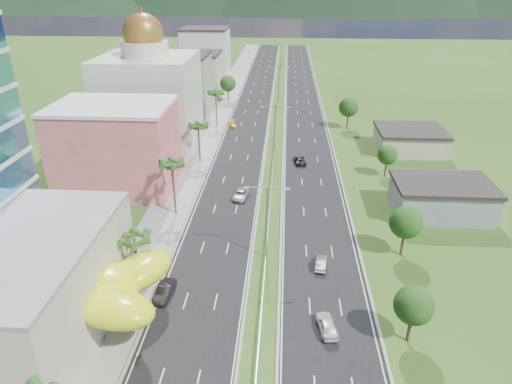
# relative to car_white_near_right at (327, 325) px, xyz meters

# --- Properties ---
(ground) EXTENTS (500.00, 500.00, 0.00)m
(ground) POSITION_rel_car_white_near_right_xyz_m (-7.36, 4.03, -0.81)
(ground) COLOR #2D5119
(ground) RESTS_ON ground
(road_left) EXTENTS (11.00, 260.00, 0.04)m
(road_left) POSITION_rel_car_white_near_right_xyz_m (-14.86, 94.03, -0.79)
(road_left) COLOR black
(road_left) RESTS_ON ground
(road_right) EXTENTS (11.00, 260.00, 0.04)m
(road_right) POSITION_rel_car_white_near_right_xyz_m (0.14, 94.03, -0.79)
(road_right) COLOR black
(road_right) RESTS_ON ground
(sidewalk_left) EXTENTS (7.00, 260.00, 0.12)m
(sidewalk_left) POSITION_rel_car_white_near_right_xyz_m (-24.36, 94.03, -0.75)
(sidewalk_left) COLOR gray
(sidewalk_left) RESTS_ON ground
(median_guardrail) EXTENTS (0.10, 216.06, 0.76)m
(median_guardrail) POSITION_rel_car_white_near_right_xyz_m (-7.36, 76.02, -0.19)
(median_guardrail) COLOR gray
(median_guardrail) RESTS_ON ground
(streetlight_median_b) EXTENTS (6.04, 0.25, 11.00)m
(streetlight_median_b) POSITION_rel_car_white_near_right_xyz_m (-7.36, 14.03, 5.94)
(streetlight_median_b) COLOR gray
(streetlight_median_b) RESTS_ON ground
(streetlight_median_c) EXTENTS (6.04, 0.25, 11.00)m
(streetlight_median_c) POSITION_rel_car_white_near_right_xyz_m (-7.36, 54.03, 5.94)
(streetlight_median_c) COLOR gray
(streetlight_median_c) RESTS_ON ground
(streetlight_median_d) EXTENTS (6.04, 0.25, 11.00)m
(streetlight_median_d) POSITION_rel_car_white_near_right_xyz_m (-7.36, 99.03, 5.94)
(streetlight_median_d) COLOR gray
(streetlight_median_d) RESTS_ON ground
(streetlight_median_e) EXTENTS (6.04, 0.25, 11.00)m
(streetlight_median_e) POSITION_rel_car_white_near_right_xyz_m (-7.36, 144.03, 5.94)
(streetlight_median_e) COLOR gray
(streetlight_median_e) RESTS_ON ground
(lime_canopy) EXTENTS (18.00, 15.00, 7.40)m
(lime_canopy) POSITION_rel_car_white_near_right_xyz_m (-27.35, 0.02, 4.18)
(lime_canopy) COLOR #D3DF15
(lime_canopy) RESTS_ON ground
(pink_shophouse) EXTENTS (20.00, 15.00, 15.00)m
(pink_shophouse) POSITION_rel_car_white_near_right_xyz_m (-35.36, 36.03, 6.69)
(pink_shophouse) COLOR #C05A4F
(pink_shophouse) RESTS_ON ground
(domed_building) EXTENTS (20.00, 20.00, 28.70)m
(domed_building) POSITION_rel_car_white_near_right_xyz_m (-35.36, 59.03, 10.54)
(domed_building) COLOR beige
(domed_building) RESTS_ON ground
(midrise_grey) EXTENTS (16.00, 15.00, 16.00)m
(midrise_grey) POSITION_rel_car_white_near_right_xyz_m (-34.36, 84.03, 7.19)
(midrise_grey) COLOR gray
(midrise_grey) RESTS_ON ground
(midrise_beige) EXTENTS (16.00, 15.00, 13.00)m
(midrise_beige) POSITION_rel_car_white_near_right_xyz_m (-34.36, 106.03, 5.69)
(midrise_beige) COLOR #B3AB93
(midrise_beige) RESTS_ON ground
(midrise_white) EXTENTS (16.00, 15.00, 18.00)m
(midrise_white) POSITION_rel_car_white_near_right_xyz_m (-34.36, 129.03, 8.19)
(midrise_white) COLOR silver
(midrise_white) RESTS_ON ground
(shed_near) EXTENTS (15.00, 10.00, 5.00)m
(shed_near) POSITION_rel_car_white_near_right_xyz_m (20.64, 29.03, 1.69)
(shed_near) COLOR gray
(shed_near) RESTS_ON ground
(shed_far) EXTENTS (14.00, 12.00, 4.40)m
(shed_far) POSITION_rel_car_white_near_right_xyz_m (22.64, 59.03, 1.39)
(shed_far) COLOR #B3AB93
(shed_far) RESTS_ON ground
(palm_tree_b) EXTENTS (3.60, 3.60, 8.10)m
(palm_tree_b) POSITION_rel_car_white_near_right_xyz_m (-22.86, 6.03, 6.25)
(palm_tree_b) COLOR #47301C
(palm_tree_b) RESTS_ON ground
(palm_tree_c) EXTENTS (3.60, 3.60, 9.60)m
(palm_tree_c) POSITION_rel_car_white_near_right_xyz_m (-22.86, 26.03, 7.69)
(palm_tree_c) COLOR #47301C
(palm_tree_c) RESTS_ON ground
(palm_tree_d) EXTENTS (3.60, 3.60, 8.60)m
(palm_tree_d) POSITION_rel_car_white_near_right_xyz_m (-22.86, 49.03, 6.73)
(palm_tree_d) COLOR #47301C
(palm_tree_d) RESTS_ON ground
(palm_tree_e) EXTENTS (3.60, 3.60, 9.40)m
(palm_tree_e) POSITION_rel_car_white_near_right_xyz_m (-22.86, 74.03, 7.50)
(palm_tree_e) COLOR #47301C
(palm_tree_e) RESTS_ON ground
(leafy_tree_lfar) EXTENTS (4.90, 4.90, 8.05)m
(leafy_tree_lfar) POSITION_rel_car_white_near_right_xyz_m (-22.86, 99.03, 4.77)
(leafy_tree_lfar) COLOR #47301C
(leafy_tree_lfar) RESTS_ON ground
(leafy_tree_ra) EXTENTS (4.20, 4.20, 6.90)m
(leafy_tree_ra) POSITION_rel_car_white_near_right_xyz_m (8.64, -0.97, 3.96)
(leafy_tree_ra) COLOR #47301C
(leafy_tree_ra) RESTS_ON ground
(leafy_tree_rb) EXTENTS (4.55, 4.55, 7.47)m
(leafy_tree_rb) POSITION_rel_car_white_near_right_xyz_m (11.64, 16.03, 4.36)
(leafy_tree_rb) COLOR #47301C
(leafy_tree_rb) RESTS_ON ground
(leafy_tree_rc) EXTENTS (3.85, 3.85, 6.33)m
(leafy_tree_rc) POSITION_rel_car_white_near_right_xyz_m (14.64, 44.03, 3.56)
(leafy_tree_rc) COLOR #47301C
(leafy_tree_rc) RESTS_ON ground
(leafy_tree_rd) EXTENTS (4.90, 4.90, 8.05)m
(leafy_tree_rd) POSITION_rel_car_white_near_right_xyz_m (10.64, 74.03, 4.77)
(leafy_tree_rd) COLOR #47301C
(leafy_tree_rd) RESTS_ON ground
(mountain_ridge) EXTENTS (860.00, 140.00, 90.00)m
(mountain_ridge) POSITION_rel_car_white_near_right_xyz_m (52.64, 454.03, -0.81)
(mountain_ridge) COLOR black
(mountain_ridge) RESTS_ON ground
(car_dark_left) EXTENTS (2.07, 4.86, 1.56)m
(car_dark_left) POSITION_rel_car_white_near_right_xyz_m (-19.39, 4.68, 0.01)
(car_dark_left) COLOR black
(car_dark_left) RESTS_ON road_left
(car_silver_mid_left) EXTENTS (2.99, 5.21, 1.37)m
(car_silver_mid_left) POSITION_rel_car_white_near_right_xyz_m (-12.65, 32.42, -0.09)
(car_silver_mid_left) COLOR #A8ABB0
(car_silver_mid_left) RESTS_ON road_left
(car_yellow_far_left) EXTENTS (2.30, 4.42, 1.22)m
(car_yellow_far_left) POSITION_rel_car_white_near_right_xyz_m (-18.66, 73.88, -0.16)
(car_yellow_far_left) COLOR gold
(car_yellow_far_left) RESTS_ON road_left
(car_white_near_right) EXTENTS (2.55, 4.77, 1.55)m
(car_white_near_right) POSITION_rel_car_white_near_right_xyz_m (0.00, 0.00, 0.00)
(car_white_near_right) COLOR silver
(car_white_near_right) RESTS_ON road_right
(car_silver_right) EXTENTS (1.89, 4.07, 1.29)m
(car_silver_right) POSITION_rel_car_white_near_right_xyz_m (0.16, 12.15, -0.13)
(car_silver_right) COLOR #93969A
(car_silver_right) RESTS_ON road_right
(car_dark_far_right) EXTENTS (2.73, 4.93, 1.31)m
(car_dark_far_right) POSITION_rel_car_white_near_right_xyz_m (-1.90, 49.51, -0.12)
(car_dark_far_right) COLOR black
(car_dark_far_right) RESTS_ON road_right
(motorcycle) EXTENTS (0.57, 1.73, 1.10)m
(motorcycle) POSITION_rel_car_white_near_right_xyz_m (-19.42, -5.81, -0.22)
(motorcycle) COLOR black
(motorcycle) RESTS_ON road_left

